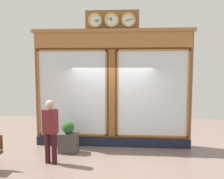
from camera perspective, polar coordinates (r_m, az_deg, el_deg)
shop_facade at (r=7.84m, az=0.07°, el=0.39°), size 4.99×0.42×4.23m
pedestrian at (r=6.75m, az=-13.95°, el=-8.75°), size 0.40×0.29×1.69m
planter_box at (r=7.63m, az=-9.97°, el=-11.94°), size 0.56×0.36×0.58m
planter_shrub at (r=7.50m, az=-10.03°, el=-8.53°), size 0.35×0.35×0.35m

